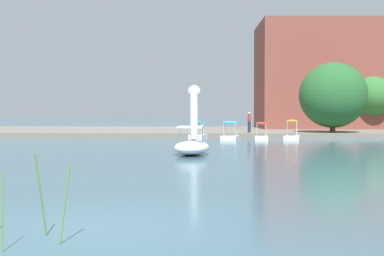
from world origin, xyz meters
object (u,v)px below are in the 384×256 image
at_px(swan_boat, 192,140).
at_px(tree_willow_near_path, 333,95).
at_px(pedal_boat_orange, 292,134).
at_px(pedal_boat_cyan, 230,134).
at_px(tree_broadleaf_left, 370,97).
at_px(person_on_path, 249,121).
at_px(pedal_boat_red, 261,135).
at_px(pedal_boat_teal, 198,135).

distance_m(swan_boat, tree_willow_near_path, 20.96).
relative_size(pedal_boat_orange, tree_willow_near_path, 0.33).
bearing_deg(tree_willow_near_path, swan_boat, -121.38).
bearing_deg(tree_willow_near_path, pedal_boat_cyan, -152.85).
height_order(swan_boat, pedal_boat_cyan, swan_boat).
bearing_deg(tree_broadleaf_left, swan_boat, -121.66).
bearing_deg(swan_boat, pedal_boat_orange, 63.47).
relative_size(pedal_boat_cyan, tree_broadleaf_left, 0.33).
bearing_deg(person_on_path, pedal_boat_cyan, -112.72).
relative_size(pedal_boat_cyan, pedal_boat_orange, 0.95).
bearing_deg(person_on_path, pedal_boat_red, -81.22).
height_order(tree_broadleaf_left, person_on_path, tree_broadleaf_left).
xyz_separation_m(swan_boat, tree_broadleaf_left, (16.80, 27.24, 3.03)).
height_order(pedal_boat_cyan, tree_willow_near_path, tree_willow_near_path).
xyz_separation_m(pedal_boat_orange, tree_broadleaf_left, (9.97, 13.56, 3.33)).
bearing_deg(pedal_boat_red, tree_willow_near_path, 35.63).
distance_m(swan_boat, pedal_boat_cyan, 13.47).
bearing_deg(pedal_boat_cyan, tree_broadleaf_left, 43.61).
height_order(tree_willow_near_path, person_on_path, tree_willow_near_path).
xyz_separation_m(swan_boat, pedal_boat_orange, (6.83, 13.68, -0.30)).
distance_m(tree_broadleaf_left, tree_willow_near_path, 11.23).
bearing_deg(person_on_path, pedal_boat_teal, -135.63).
distance_m(swan_boat, pedal_boat_red, 13.94).
xyz_separation_m(tree_willow_near_path, person_on_path, (-6.98, -0.41, -2.16)).
bearing_deg(pedal_boat_teal, person_on_path, 44.37).
distance_m(pedal_boat_teal, pedal_boat_orange, 7.09).
relative_size(swan_boat, tree_broadleaf_left, 0.56).
distance_m(pedal_boat_cyan, tree_broadleaf_left, 20.50).
bearing_deg(person_on_path, tree_willow_near_path, 3.40).
bearing_deg(pedal_boat_cyan, pedal_boat_orange, 4.77).
xyz_separation_m(swan_boat, person_on_path, (3.84, 17.32, 0.64)).
xyz_separation_m(swan_boat, pedal_boat_red, (4.48, 13.19, -0.32)).
bearing_deg(tree_broadleaf_left, pedal_boat_orange, -126.31).
distance_m(swan_boat, pedal_boat_orange, 15.30).
bearing_deg(pedal_boat_cyan, swan_boat, -99.19).
height_order(pedal_boat_teal, pedal_boat_orange, pedal_boat_orange).
xyz_separation_m(pedal_boat_teal, pedal_boat_orange, (7.08, 0.36, 0.04)).
height_order(pedal_boat_teal, person_on_path, person_on_path).
height_order(pedal_boat_red, tree_willow_near_path, tree_willow_near_path).
xyz_separation_m(pedal_boat_cyan, tree_willow_near_path, (8.67, 4.44, 3.10)).
bearing_deg(tree_broadleaf_left, person_on_path, -142.56).
height_order(swan_boat, pedal_boat_orange, swan_boat).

